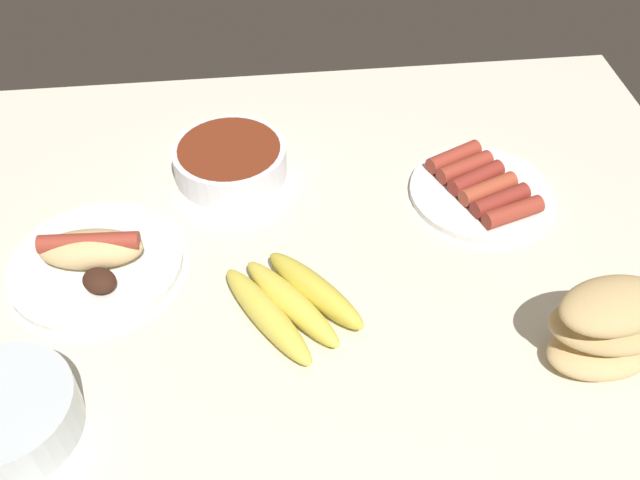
{
  "coord_description": "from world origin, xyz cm",
  "views": [
    {
      "loc": [
        3.8,
        62.79,
        67.53
      ],
      "look_at": [
        -3.17,
        -0.41,
        3.0
      ],
      "focal_mm": 39.39,
      "sensor_mm": 36.0,
      "label": 1
    }
  ],
  "objects_px": {
    "plate_hotdog_assembled": "(94,258)",
    "bowl_coleslaw": "(6,413)",
    "banana_bunch": "(292,302)",
    "bowl_chili": "(230,159)",
    "bread_stack": "(607,328)",
    "plate_sausages": "(481,188)"
  },
  "relations": [
    {
      "from": "banana_bunch",
      "to": "bread_stack",
      "type": "distance_m",
      "value": 0.36
    },
    {
      "from": "bread_stack",
      "to": "banana_bunch",
      "type": "bearing_deg",
      "value": -17.12
    },
    {
      "from": "plate_hotdog_assembled",
      "to": "bowl_chili",
      "type": "bearing_deg",
      "value": -135.98
    },
    {
      "from": "plate_hotdog_assembled",
      "to": "bowl_chili",
      "type": "relative_size",
      "value": 1.35
    },
    {
      "from": "banana_bunch",
      "to": "plate_hotdog_assembled",
      "type": "bearing_deg",
      "value": -22.21
    },
    {
      "from": "plate_sausages",
      "to": "bread_stack",
      "type": "relative_size",
      "value": 1.45
    },
    {
      "from": "plate_hotdog_assembled",
      "to": "bread_stack",
      "type": "xyz_separation_m",
      "value": [
        -0.59,
        0.21,
        0.04
      ]
    },
    {
      "from": "plate_sausages",
      "to": "bowl_coleslaw",
      "type": "distance_m",
      "value": 0.67
    },
    {
      "from": "plate_sausages",
      "to": "bowl_coleslaw",
      "type": "bearing_deg",
      "value": 27.52
    },
    {
      "from": "bowl_coleslaw",
      "to": "bread_stack",
      "type": "distance_m",
      "value": 0.65
    },
    {
      "from": "banana_bunch",
      "to": "bread_stack",
      "type": "relative_size",
      "value": 1.37
    },
    {
      "from": "bowl_coleslaw",
      "to": "bread_stack",
      "type": "relative_size",
      "value": 1.1
    },
    {
      "from": "plate_hotdog_assembled",
      "to": "bowl_coleslaw",
      "type": "height_order",
      "value": "bowl_coleslaw"
    },
    {
      "from": "plate_hotdog_assembled",
      "to": "bowl_coleslaw",
      "type": "relative_size",
      "value": 1.45
    },
    {
      "from": "bowl_coleslaw",
      "to": "bowl_chili",
      "type": "relative_size",
      "value": 0.93
    },
    {
      "from": "plate_hotdog_assembled",
      "to": "bowl_coleslaw",
      "type": "distance_m",
      "value": 0.24
    },
    {
      "from": "bowl_coleslaw",
      "to": "bowl_chili",
      "type": "distance_m",
      "value": 0.47
    },
    {
      "from": "plate_sausages",
      "to": "bowl_chili",
      "type": "bearing_deg",
      "value": -14.12
    },
    {
      "from": "banana_bunch",
      "to": "bowl_chili",
      "type": "relative_size",
      "value": 1.16
    },
    {
      "from": "banana_bunch",
      "to": "bowl_coleslaw",
      "type": "xyz_separation_m",
      "value": [
        0.31,
        0.13,
        0.01
      ]
    },
    {
      "from": "plate_hotdog_assembled",
      "to": "banana_bunch",
      "type": "height_order",
      "value": "plate_hotdog_assembled"
    },
    {
      "from": "bowl_coleslaw",
      "to": "banana_bunch",
      "type": "bearing_deg",
      "value": -157.7
    }
  ]
}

